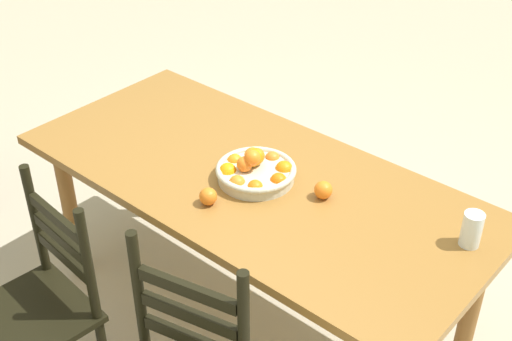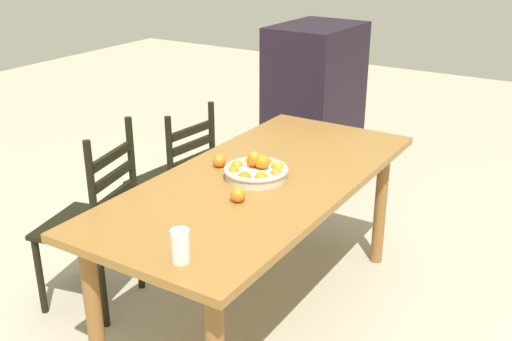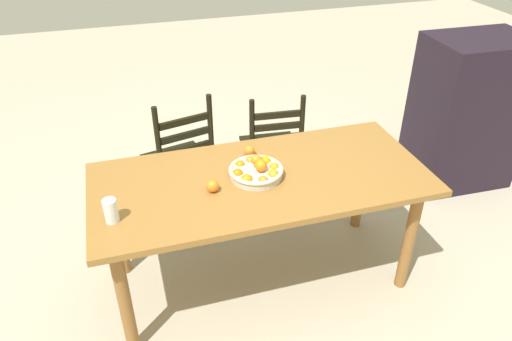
% 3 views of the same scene
% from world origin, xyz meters
% --- Properties ---
extents(ground_plane, '(12.00, 12.00, 0.00)m').
position_xyz_m(ground_plane, '(0.00, 0.00, 0.00)').
color(ground_plane, '#B0A68F').
extents(dining_table, '(1.88, 0.86, 0.78)m').
position_xyz_m(dining_table, '(0.00, 0.00, 0.68)').
color(dining_table, olive).
rests_on(dining_table, ground).
extents(chair_near_window, '(0.45, 0.45, 0.93)m').
position_xyz_m(chair_near_window, '(0.33, 0.80, 0.45)').
color(chair_near_window, black).
rests_on(chair_near_window, ground).
extents(chair_by_cabinet, '(0.51, 0.51, 0.99)m').
position_xyz_m(chair_by_cabinet, '(-0.35, 0.79, 0.47)').
color(chair_by_cabinet, black).
rests_on(chair_by_cabinet, ground).
extents(cabinet, '(0.77, 0.57, 1.19)m').
position_xyz_m(cabinet, '(1.89, 0.66, 0.60)').
color(cabinet, black).
rests_on(cabinet, ground).
extents(fruit_bowl, '(0.31, 0.31, 0.13)m').
position_xyz_m(fruit_bowl, '(-0.02, 0.01, 0.82)').
color(fruit_bowl, beige).
rests_on(fruit_bowl, dining_table).
extents(orange_loose_0, '(0.07, 0.07, 0.07)m').
position_xyz_m(orange_loose_0, '(0.00, 0.24, 0.81)').
color(orange_loose_0, orange).
rests_on(orange_loose_0, dining_table).
extents(orange_loose_1, '(0.07, 0.07, 0.07)m').
position_xyz_m(orange_loose_1, '(-0.29, -0.06, 0.81)').
color(orange_loose_1, orange).
rests_on(orange_loose_1, dining_table).
extents(drinking_glass, '(0.07, 0.07, 0.13)m').
position_xyz_m(drinking_glass, '(-0.81, -0.17, 0.84)').
color(drinking_glass, silver).
rests_on(drinking_glass, dining_table).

